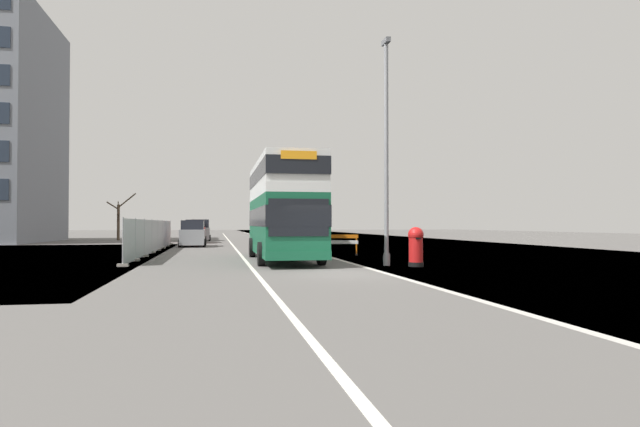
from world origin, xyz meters
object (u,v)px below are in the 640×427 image
object	(u,v)px
double_decker_bus	(283,208)
car_oncoming_near	(193,234)
car_receding_mid	(195,232)
red_pillar_postbox	(416,245)
car_receding_far	(200,231)
roadworks_barrier	(340,242)
lamppost_foreground	(386,158)

from	to	relation	value
double_decker_bus	car_oncoming_near	distance (m)	17.81
car_oncoming_near	car_receding_mid	bearing A→B (deg)	90.70
double_decker_bus	red_pillar_postbox	bearing A→B (deg)	-43.81
red_pillar_postbox	car_receding_mid	distance (m)	31.67
car_oncoming_near	double_decker_bus	bearing A→B (deg)	-74.13
red_pillar_postbox	car_oncoming_near	size ratio (longest dim) A/B	0.38
car_oncoming_near	car_receding_far	xyz separation A→B (m)	(0.20, 14.43, 0.07)
car_oncoming_near	car_receding_mid	xyz separation A→B (m)	(-0.10, 8.33, 0.06)
red_pillar_postbox	roadworks_barrier	xyz separation A→B (m)	(-1.22, 8.46, -0.14)
red_pillar_postbox	car_oncoming_near	world-z (taller)	car_oncoming_near
red_pillar_postbox	roadworks_barrier	size ratio (longest dim) A/B	0.82
car_receding_far	red_pillar_postbox	bearing A→B (deg)	-75.22
red_pillar_postbox	car_receding_far	size ratio (longest dim) A/B	0.36
lamppost_foreground	red_pillar_postbox	world-z (taller)	lamppost_foreground
lamppost_foreground	car_receding_mid	size ratio (longest dim) A/B	2.23
double_decker_bus	car_receding_mid	size ratio (longest dim) A/B	2.51
double_decker_bus	car_receding_far	world-z (taller)	double_decker_bus
double_decker_bus	car_receding_far	distance (m)	31.87
car_receding_mid	car_receding_far	bearing A→B (deg)	87.12
lamppost_foreground	car_oncoming_near	world-z (taller)	lamppost_foreground
red_pillar_postbox	car_receding_far	xyz separation A→B (m)	(-9.55, 36.20, 0.13)
car_receding_far	lamppost_foreground	bearing A→B (deg)	-76.53
double_decker_bus	car_oncoming_near	bearing A→B (deg)	105.87
car_receding_far	car_oncoming_near	bearing A→B (deg)	-90.81
car_receding_mid	car_oncoming_near	bearing A→B (deg)	-89.30
roadworks_barrier	car_receding_mid	size ratio (longest dim) A/B	0.46
double_decker_bus	red_pillar_postbox	size ratio (longest dim) A/B	6.63
double_decker_bus	car_oncoming_near	world-z (taller)	double_decker_bus
lamppost_foreground	double_decker_bus	bearing A→B (deg)	133.76
lamppost_foreground	red_pillar_postbox	distance (m)	3.83
roadworks_barrier	car_receding_mid	world-z (taller)	car_receding_mid
car_oncoming_near	lamppost_foreground	bearing A→B (deg)	-67.55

